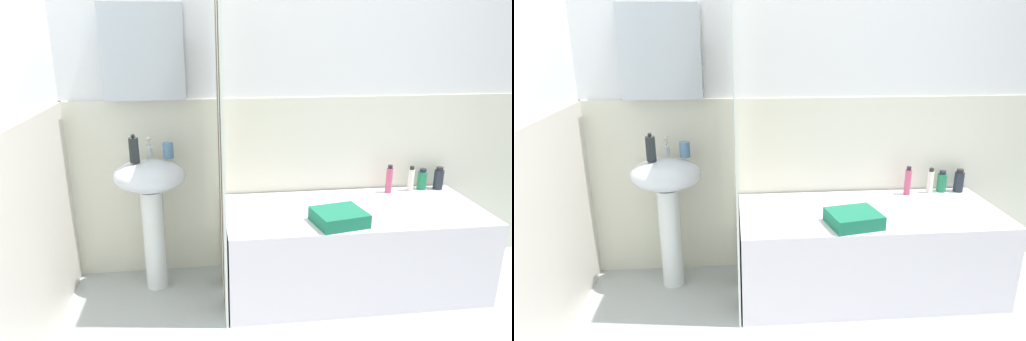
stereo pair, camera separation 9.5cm
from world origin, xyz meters
TOP-DOWN VIEW (x-y plane):
  - wall_back_tiled at (-0.06, 1.26)m, footprint 3.60×0.18m
  - sink at (-1.00, 1.03)m, footprint 0.44×0.34m
  - faucet at (-1.00, 1.11)m, footprint 0.03×0.12m
  - soap_dispenser at (-1.08, 1.00)m, footprint 0.06×0.06m
  - toothbrush_cup at (-0.89, 1.07)m, footprint 0.07×0.07m
  - bathtub at (0.25, 0.87)m, footprint 1.62×0.70m
  - shower_curtain at (-0.57, 0.87)m, footprint 0.01×0.70m
  - conditioner_bottle at (0.96, 1.15)m, footprint 0.07×0.07m
  - body_wash_bottle at (0.85, 1.16)m, footprint 0.06×0.06m
  - shampoo_bottle at (0.75, 1.14)m, footprint 0.04×0.04m
  - lotion_bottle at (0.59, 1.13)m, footprint 0.04×0.04m
  - towel_folded at (0.09, 0.67)m, footprint 0.32×0.29m

SIDE VIEW (x-z plane):
  - bathtub at x=0.25m, z-range 0.00..0.55m
  - towel_folded at x=0.09m, z-range 0.55..0.63m
  - body_wash_bottle at x=0.85m, z-range 0.54..0.69m
  - conditioner_bottle at x=0.96m, z-range 0.54..0.70m
  - shampoo_bottle at x=0.75m, z-range 0.54..0.72m
  - sink at x=-1.00m, z-range 0.20..1.07m
  - lotion_bottle at x=0.59m, z-range 0.54..0.74m
  - toothbrush_cup at x=-0.89m, z-range 0.87..0.96m
  - faucet at x=-1.00m, z-range 0.86..0.99m
  - soap_dispenser at x=-1.08m, z-range 0.86..1.03m
  - shower_curtain at x=-0.57m, z-range 0.00..2.00m
  - wall_back_tiled at x=-0.06m, z-range -0.06..2.34m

